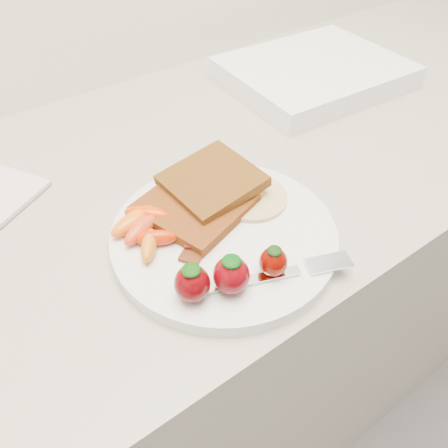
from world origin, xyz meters
TOP-DOWN VIEW (x-y plane):
  - counter at (0.00, 1.70)m, footprint 2.00×0.60m
  - plate at (-0.01, 1.55)m, footprint 0.27×0.27m
  - toast_lower at (-0.02, 1.60)m, footprint 0.15×0.15m
  - toast_upper at (0.01, 1.61)m, footprint 0.11×0.11m
  - fried_egg at (0.05, 1.57)m, footprint 0.11×0.11m
  - bacon_strips at (-0.03, 1.56)m, footprint 0.11×0.10m
  - baby_carrots at (-0.09, 1.60)m, footprint 0.08×0.10m
  - strawberries at (-0.06, 1.48)m, footprint 0.12×0.06m
  - fork at (-0.00, 1.45)m, footprint 0.17×0.08m
  - appliance at (0.36, 1.79)m, footprint 0.32×0.27m

SIDE VIEW (x-z plane):
  - counter at x=0.00m, z-range 0.00..0.90m
  - plate at x=-0.01m, z-range 0.90..0.92m
  - appliance at x=0.36m, z-range 0.90..0.94m
  - fork at x=0.00m, z-range 0.92..0.92m
  - bacon_strips at x=-0.03m, z-range 0.92..0.93m
  - fried_egg at x=0.05m, z-range 0.91..0.93m
  - toast_lower at x=-0.02m, z-range 0.92..0.93m
  - baby_carrots at x=-0.09m, z-range 0.92..0.94m
  - toast_upper at x=0.01m, z-range 0.93..0.95m
  - strawberries at x=-0.06m, z-range 0.92..0.96m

